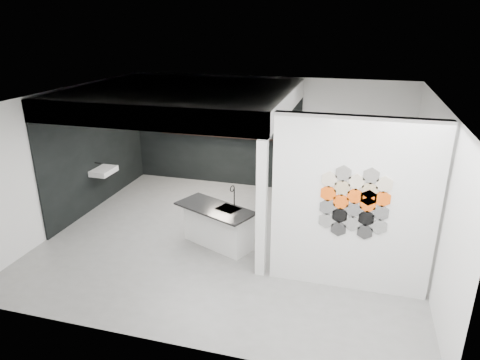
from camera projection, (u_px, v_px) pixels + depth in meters
name	position (u px, v px, depth m)	size (l,w,h in m)	color
floor	(231.00, 239.00, 8.43)	(7.00, 6.00, 0.01)	slate
partition_panel	(352.00, 207.00, 6.48)	(2.45, 0.15, 2.80)	silver
bay_clad_back	(215.00, 139.00, 11.02)	(4.40, 0.04, 2.35)	black
bay_clad_left	(98.00, 154.00, 9.78)	(0.04, 4.00, 2.35)	black
bulkhead	(183.00, 98.00, 8.76)	(4.40, 4.00, 0.40)	silver
corner_column	(261.00, 210.00, 6.91)	(0.16, 0.16, 2.35)	silver
fascia_beam	(138.00, 118.00, 7.02)	(4.40, 0.16, 0.40)	silver
wall_basin	(104.00, 171.00, 9.66)	(0.40, 0.60, 0.12)	silver
display_shelf	(218.00, 135.00, 10.85)	(3.00, 0.15, 0.04)	black
kitchen_island	(218.00, 225.00, 8.09)	(1.66, 1.22, 1.22)	silver
stockpot	(174.00, 128.00, 11.11)	(0.24, 0.24, 0.20)	black
kettle	(260.00, 134.00, 10.54)	(0.19, 0.19, 0.16)	black
glass_bowl	(270.00, 136.00, 10.49)	(0.14, 0.14, 0.10)	gray
glass_vase	(270.00, 136.00, 10.48)	(0.10, 0.10, 0.15)	gray
bottle_dark	(206.00, 131.00, 10.90)	(0.05, 0.05, 0.14)	black
utensil_cup	(178.00, 130.00, 11.10)	(0.09, 0.09, 0.11)	black
hex_tile_cluster	(355.00, 203.00, 6.35)	(1.04, 0.02, 1.16)	silver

